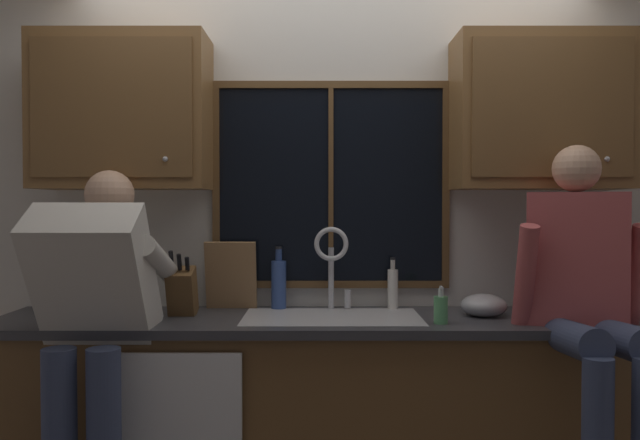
% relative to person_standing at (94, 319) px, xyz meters
% --- Properties ---
extents(back_wall, '(5.41, 0.12, 2.55)m').
position_rel_person_standing_xyz_m(back_wall, '(0.98, 0.68, 0.31)').
color(back_wall, silver).
rests_on(back_wall, floor).
extents(window_glass, '(1.10, 0.02, 0.95)m').
position_rel_person_standing_xyz_m(window_glass, '(0.96, 0.62, 0.56)').
color(window_glass, black).
extents(window_frame_top, '(1.17, 0.02, 0.04)m').
position_rel_person_standing_xyz_m(window_frame_top, '(0.96, 0.61, 1.05)').
color(window_frame_top, brown).
extents(window_frame_bottom, '(1.17, 0.02, 0.04)m').
position_rel_person_standing_xyz_m(window_frame_bottom, '(0.96, 0.61, 0.07)').
color(window_frame_bottom, brown).
extents(window_frame_left, '(0.03, 0.02, 0.95)m').
position_rel_person_standing_xyz_m(window_frame_left, '(0.40, 0.61, 0.56)').
color(window_frame_left, brown).
extents(window_frame_right, '(0.03, 0.02, 0.95)m').
position_rel_person_standing_xyz_m(window_frame_right, '(1.53, 0.61, 0.56)').
color(window_frame_right, brown).
extents(window_mullion_center, '(0.02, 0.02, 0.95)m').
position_rel_person_standing_xyz_m(window_mullion_center, '(0.96, 0.60, 0.56)').
color(window_mullion_center, brown).
extents(lower_cabinet_run, '(3.01, 0.58, 0.88)m').
position_rel_person_standing_xyz_m(lower_cabinet_run, '(0.98, 0.33, -0.53)').
color(lower_cabinet_run, brown).
rests_on(lower_cabinet_run, floor).
extents(countertop, '(3.07, 0.62, 0.04)m').
position_rel_person_standing_xyz_m(countertop, '(0.98, 0.31, -0.07)').
color(countertop, '#38383D').
rests_on(countertop, lower_cabinet_run).
extents(upper_cabinet_left, '(0.80, 0.36, 0.72)m').
position_rel_person_standing_xyz_m(upper_cabinet_left, '(-0.01, 0.45, 0.89)').
color(upper_cabinet_left, brown).
extents(upper_cabinet_right, '(0.80, 0.36, 0.72)m').
position_rel_person_standing_xyz_m(upper_cabinet_right, '(1.94, 0.45, 0.89)').
color(upper_cabinet_right, brown).
extents(sink, '(0.80, 0.46, 0.21)m').
position_rel_person_standing_xyz_m(sink, '(0.96, 0.32, -0.14)').
color(sink, '#B7B7BC').
rests_on(sink, lower_cabinet_run).
extents(faucet, '(0.18, 0.09, 0.40)m').
position_rel_person_standing_xyz_m(faucet, '(0.97, 0.50, 0.21)').
color(faucet, silver).
rests_on(faucet, countertop).
extents(person_standing, '(0.53, 0.68, 1.58)m').
position_rel_person_standing_xyz_m(person_standing, '(0.00, 0.00, 0.00)').
color(person_standing, '#384260').
rests_on(person_standing, floor).
extents(person_sitting_on_counter, '(0.54, 0.65, 1.26)m').
position_rel_person_standing_xyz_m(person_sitting_on_counter, '(2.00, 0.05, 0.14)').
color(person_sitting_on_counter, '#384260').
rests_on(person_sitting_on_counter, countertop).
extents(knife_block, '(0.12, 0.18, 0.32)m').
position_rel_person_standing_xyz_m(knife_block, '(0.28, 0.36, 0.06)').
color(knife_block, brown).
rests_on(knife_block, countertop).
extents(cutting_board, '(0.25, 0.09, 0.33)m').
position_rel_person_standing_xyz_m(cutting_board, '(0.48, 0.54, 0.12)').
color(cutting_board, '#997047').
rests_on(cutting_board, countertop).
extents(mixing_bowl, '(0.21, 0.21, 0.10)m').
position_rel_person_standing_xyz_m(mixing_bowl, '(1.66, 0.36, 0.00)').
color(mixing_bowl, '#B7B7BC').
rests_on(mixing_bowl, countertop).
extents(soap_dispenser, '(0.06, 0.07, 0.16)m').
position_rel_person_standing_xyz_m(soap_dispenser, '(1.43, 0.16, 0.02)').
color(soap_dispenser, '#59A566').
rests_on(soap_dispenser, countertop).
extents(bottle_green_glass, '(0.07, 0.07, 0.30)m').
position_rel_person_standing_xyz_m(bottle_green_glass, '(0.71, 0.55, 0.08)').
color(bottle_green_glass, '#334C8C').
rests_on(bottle_green_glass, countertop).
extents(bottle_tall_clear, '(0.05, 0.05, 0.25)m').
position_rel_person_standing_xyz_m(bottle_tall_clear, '(1.26, 0.53, 0.06)').
color(bottle_tall_clear, silver).
rests_on(bottle_tall_clear, countertop).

